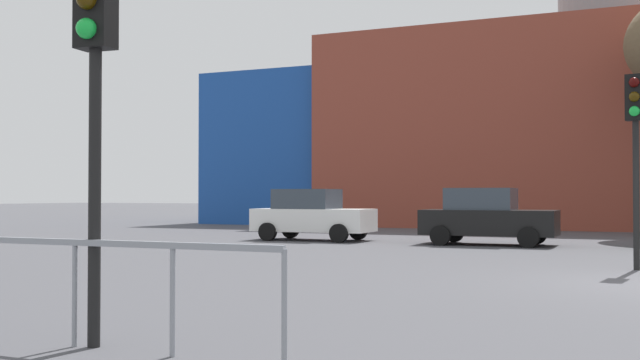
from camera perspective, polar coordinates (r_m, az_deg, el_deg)
The scene contains 5 objects.
building_backdrop at distance 37.42m, azimuth 20.74°, elevation 3.33°, with size 37.99×10.98×10.93m.
parked_car_0 at distance 24.18m, azimuth -0.63°, elevation -2.66°, with size 3.81×1.87×1.65m.
parked_car_1 at distance 22.47m, azimuth 12.56°, elevation -2.73°, with size 3.84×1.89×1.66m.
traffic_light_near_left at distance 7.61m, azimuth -16.80°, elevation 8.85°, with size 0.38×0.37×3.76m.
traffic_light_island at distance 15.84m, azimuth 22.85°, elevation 3.82°, with size 0.39×0.38×3.81m.
Camera 1 is at (-0.46, -13.41, 1.45)m, focal length 42.12 mm.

